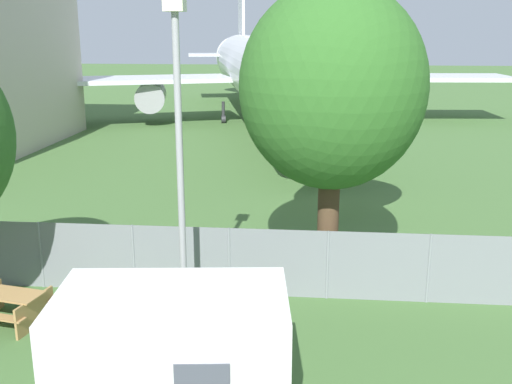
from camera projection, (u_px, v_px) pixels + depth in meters
The scene contains 6 objects.
perimeter_fence at pixel (134, 258), 15.79m from camera, with size 56.07×0.07×1.84m.
airplane at pixel (263, 71), 42.95m from camera, with size 37.89×47.29×13.42m.
portable_cabin at pixel (174, 363), 10.14m from camera, with size 4.06×2.65×2.56m.
picnic_bench_near_cabin at pixel (8, 304), 14.16m from camera, with size 1.91×1.69×0.76m.
tree_near_hangar at pixel (332, 88), 14.92m from camera, with size 4.69×4.69×7.95m.
light_mast at pixel (179, 129), 13.44m from camera, with size 0.44×0.44×7.49m.
Camera 1 is at (4.60, -3.64, 6.74)m, focal length 42.00 mm.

